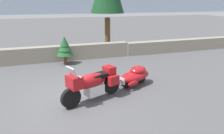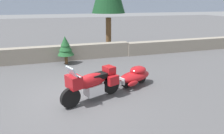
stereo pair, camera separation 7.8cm
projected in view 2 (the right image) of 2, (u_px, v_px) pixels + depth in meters
name	position (u px, v px, depth m)	size (l,w,h in m)	color
ground_plane	(73.00, 97.00, 7.21)	(80.00, 80.00, 0.00)	#4C4C4F
stone_guard_wall	(58.00, 53.00, 11.59)	(24.00, 0.64, 0.91)	gray
touring_motorcycle	(92.00, 83.00, 6.82)	(2.19, 1.25, 1.33)	black
car_shaped_trailer	(135.00, 75.00, 8.13)	(2.17, 1.21, 0.76)	black
pine_sapling_near	(65.00, 47.00, 10.84)	(0.87, 0.87, 1.50)	brown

